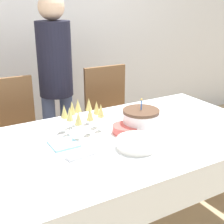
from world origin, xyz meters
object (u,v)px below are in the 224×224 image
at_px(champagne_tray, 82,117).
at_px(plate_stack_main, 137,143).
at_px(dining_chair_far_right, 111,116).
at_px(birthday_cake, 141,119).
at_px(dining_chair_far_left, 13,135).
at_px(plate_stack_dessert, 126,129).
at_px(person_standing, 55,74).

xyz_separation_m(champagne_tray, plate_stack_main, (0.16, -0.37, -0.06)).
height_order(dining_chair_far_right, birthday_cake, dining_chair_far_right).
bearing_deg(birthday_cake, plate_stack_main, -129.26).
height_order(dining_chair_far_left, champagne_tray, dining_chair_far_left).
height_order(birthday_cake, plate_stack_main, birthday_cake).
relative_size(champagne_tray, plate_stack_dessert, 2.01).
distance_m(birthday_cake, plate_stack_main, 0.27).
xyz_separation_m(plate_stack_dessert, person_standing, (-0.11, 0.93, 0.17)).
distance_m(dining_chair_far_right, plate_stack_main, 1.10).
bearing_deg(plate_stack_dessert, dining_chair_far_left, 123.61).
bearing_deg(birthday_cake, person_standing, 103.35).
height_order(dining_chair_far_right, champagne_tray, dining_chair_far_right).
relative_size(dining_chair_far_right, plate_stack_main, 4.25).
xyz_separation_m(dining_chair_far_right, person_standing, (-0.45, 0.14, 0.41)).
xyz_separation_m(dining_chair_far_left, plate_stack_main, (0.47, -1.00, 0.24)).
height_order(champagne_tray, plate_stack_dessert, champagne_tray).
distance_m(plate_stack_main, person_standing, 1.15).
xyz_separation_m(birthday_cake, champagne_tray, (-0.33, 0.16, 0.03)).
relative_size(dining_chair_far_left, person_standing, 0.61).
height_order(birthday_cake, person_standing, person_standing).
bearing_deg(plate_stack_dessert, person_standing, 96.60).
distance_m(birthday_cake, person_standing, 0.96).
height_order(birthday_cake, plate_stack_dessert, birthday_cake).
xyz_separation_m(dining_chair_far_left, dining_chair_far_right, (0.87, 0.00, 0.00)).
distance_m(champagne_tray, person_standing, 0.78).
bearing_deg(plate_stack_main, dining_chair_far_right, 68.26).
height_order(champagne_tray, plate_stack_main, champagne_tray).
distance_m(dining_chair_far_left, plate_stack_dessert, 0.98).
bearing_deg(dining_chair_far_right, plate_stack_dessert, -113.32).
xyz_separation_m(birthday_cake, person_standing, (-0.22, 0.93, 0.13)).
xyz_separation_m(dining_chair_far_right, champagne_tray, (-0.56, -0.63, 0.30)).
relative_size(dining_chair_far_right, champagne_tray, 2.87).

